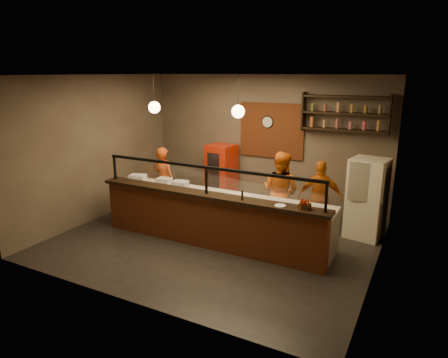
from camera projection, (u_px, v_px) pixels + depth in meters
The scene contains 29 objects.
floor at pixel (215, 240), 7.97m from camera, with size 6.00×6.00×0.00m, color black.
ceiling at pixel (213, 75), 7.14m from camera, with size 6.00×6.00×0.00m, color #332C27.
wall_back at pixel (264, 142), 9.69m from camera, with size 6.00×6.00×0.00m, color #6E5E50.
wall_left at pixel (97, 148), 8.90m from camera, with size 5.00×5.00×0.00m, color #6E5E50.
wall_right at pixel (382, 182), 6.21m from camera, with size 5.00×5.00×0.00m, color #6E5E50.
wall_front at pixel (125, 198), 5.41m from camera, with size 6.00×6.00×0.00m, color #6E5E50.
brick_patch at pixel (272, 131), 9.50m from camera, with size 1.60×0.04×1.30m, color #984621.
service_counter at pixel (207, 222), 7.58m from camera, with size 4.60×0.25×1.00m, color #984621.
counter_ledge at pixel (206, 195), 7.44m from camera, with size 4.70×0.37×0.06m, color black.
worktop_cabinet at pixel (219, 217), 8.03m from camera, with size 4.60×0.75×0.85m, color gray.
worktop at pixel (219, 196), 7.91m from camera, with size 4.60×0.75×0.05m, color silver.
sneeze_guard at pixel (206, 177), 7.36m from camera, with size 4.50×0.05×0.52m.
wall_shelving at pixel (345, 113), 8.48m from camera, with size 1.84×0.28×0.85m.
wall_clock at pixel (268, 122), 9.48m from camera, with size 0.30×0.30×0.04m, color black.
pendant_left at pixel (154, 107), 8.15m from camera, with size 0.24×0.24×0.77m.
pendant_right at pixel (238, 111), 7.30m from camera, with size 0.24×0.24×0.77m.
cook_left at pixel (164, 179), 9.51m from camera, with size 0.57×0.37×1.56m, color #CF4813.
cook_mid at pixel (280, 191), 8.30m from camera, with size 0.82×0.64×1.69m, color #D46113.
cook_right at pixel (320, 197), 8.22m from camera, with size 0.89×0.37×1.52m, color #C85E12.
fridge at pixel (367, 199), 7.95m from camera, with size 0.68×0.63×1.62m, color beige.
red_cooler at pixel (221, 174), 10.05m from camera, with size 0.65×0.59×1.51m, color #B6230C.
pizza_dough at pixel (238, 196), 7.80m from camera, with size 0.51×0.51×0.01m, color beige.
prep_tub_a at pixel (164, 182), 8.56m from camera, with size 0.30×0.24×0.15m, color silver.
prep_tub_b at pixel (180, 185), 8.31m from camera, with size 0.31×0.25×0.15m, color silver.
prep_tub_c at pixel (138, 179), 8.77m from camera, with size 0.34×0.27×0.17m, color white.
rolling_pin at pixel (182, 188), 8.22m from camera, with size 0.06×0.06×0.35m, color gold.
condiment_caddy at pixel (305, 206), 6.58m from camera, with size 0.17×0.13×0.10m, color black.
pepper_mill at pixel (242, 195), 7.03m from camera, with size 0.04×0.04×0.18m, color black.
small_plate at pixel (280, 206), 6.74m from camera, with size 0.19×0.19×0.01m, color white.
Camera 1 is at (3.59, -6.45, 3.25)m, focal length 32.00 mm.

